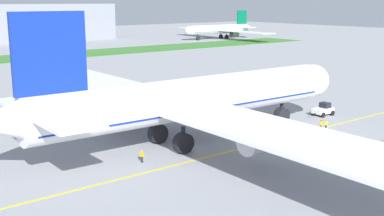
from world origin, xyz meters
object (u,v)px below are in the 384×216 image
at_px(ground_crew_wingwalker_port, 321,124).
at_px(ground_crew_marshaller_front, 142,155).
at_px(service_truck_fuel_bowser, 64,82).
at_px(ground_crew_wingwalker_starboard, 326,124).
at_px(parked_airliner_far_centre, 221,29).
at_px(pushback_tug, 323,110).
at_px(airliner_foreground, 188,100).

distance_m(ground_crew_wingwalker_port, ground_crew_marshaller_front, 30.64).
distance_m(ground_crew_wingwalker_port, service_truck_fuel_bowser, 62.16).
relative_size(ground_crew_wingwalker_port, ground_crew_marshaller_front, 1.02).
bearing_deg(ground_crew_wingwalker_starboard, ground_crew_wingwalker_port, 141.19).
bearing_deg(service_truck_fuel_bowser, parked_airliner_far_centre, 34.85).
relative_size(pushback_tug, ground_crew_marshaller_front, 3.43).
distance_m(ground_crew_marshaller_front, parked_airliner_far_centre, 203.40).
distance_m(pushback_tug, service_truck_fuel_bowser, 59.15).
bearing_deg(pushback_tug, ground_crew_marshaller_front, -176.91).
bearing_deg(airliner_foreground, parked_airliner_far_centre, 46.85).
relative_size(ground_crew_wingwalker_port, parked_airliner_far_centre, 0.02).
distance_m(pushback_tug, ground_crew_wingwalker_starboard, 10.43).
bearing_deg(ground_crew_marshaller_front, service_truck_fuel_bowser, 74.76).
bearing_deg(ground_crew_wingwalker_starboard, airliner_foreground, 161.12).
xyz_separation_m(pushback_tug, service_truck_fuel_bowser, (-23.72, 54.19, 0.43)).
bearing_deg(ground_crew_marshaller_front, parked_airliner_far_centre, 45.46).
height_order(ground_crew_wingwalker_port, ground_crew_wingwalker_starboard, ground_crew_wingwalker_starboard).
xyz_separation_m(service_truck_fuel_bowser, parked_airliner_far_centre, (127.29, 88.65, 3.48)).
bearing_deg(airliner_foreground, service_truck_fuel_bowser, 83.71).
xyz_separation_m(ground_crew_wingwalker_port, parked_airliner_far_centre, (112.26, 148.96, 3.93)).
relative_size(pushback_tug, parked_airliner_far_centre, 0.08).
bearing_deg(pushback_tug, service_truck_fuel_bowser, 113.64).
height_order(service_truck_fuel_bowser, parked_airliner_far_centre, parked_airliner_far_centre).
xyz_separation_m(airliner_foreground, ground_crew_wingwalker_port, (20.92, -6.88, -5.32)).
distance_m(airliner_foreground, ground_crew_wingwalker_starboard, 23.36).
bearing_deg(ground_crew_wingwalker_port, ground_crew_wingwalker_starboard, -38.81).
distance_m(pushback_tug, ground_crew_marshaller_front, 39.12).
bearing_deg(parked_airliner_far_centre, ground_crew_wingwalker_port, -127.00).
distance_m(ground_crew_marshaller_front, ground_crew_wingwalker_starboard, 31.31).
bearing_deg(airliner_foreground, ground_crew_marshaller_front, -163.11).
height_order(ground_crew_marshaller_front, service_truck_fuel_bowser, service_truck_fuel_bowser).
xyz_separation_m(ground_crew_wingwalker_port, ground_crew_wingwalker_starboard, (0.60, -0.48, 0.03)).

